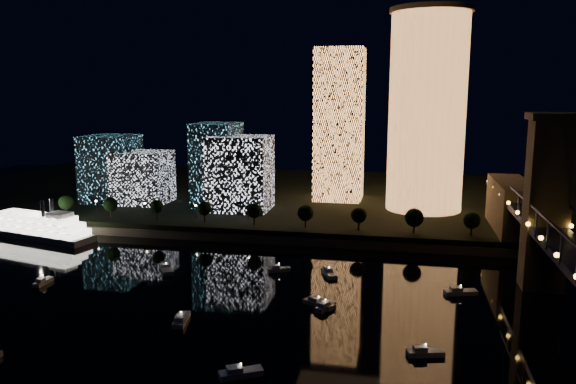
% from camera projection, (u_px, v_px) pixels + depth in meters
% --- Properties ---
extents(ground, '(520.00, 520.00, 0.00)m').
position_uv_depth(ground, '(283.00, 343.00, 125.98)').
color(ground, black).
rests_on(ground, ground).
extents(far_bank, '(420.00, 160.00, 5.00)m').
position_uv_depth(far_bank, '(350.00, 199.00, 279.75)').
color(far_bank, black).
rests_on(far_bank, ground).
extents(seawall, '(420.00, 6.00, 3.00)m').
position_uv_depth(seawall, '(330.00, 242.00, 204.75)').
color(seawall, '#6B5E4C').
rests_on(seawall, ground).
extents(tower_cylindrical, '(34.00, 34.00, 84.34)m').
position_uv_depth(tower_cylindrical, '(427.00, 111.00, 237.05)').
color(tower_cylindrical, '#F0934C').
rests_on(tower_cylindrical, far_bank).
extents(tower_rectangular, '(22.00, 22.00, 69.99)m').
position_uv_depth(tower_rectangular, '(339.00, 125.00, 261.43)').
color(tower_rectangular, '#F0934C').
rests_on(tower_rectangular, far_bank).
extents(midrise_blocks, '(88.30, 31.28, 36.65)m').
position_uv_depth(midrise_blocks, '(181.00, 170.00, 251.90)').
color(midrise_blocks, white).
rests_on(midrise_blocks, far_bank).
extents(riverboat, '(54.06, 22.86, 15.99)m').
position_uv_depth(riverboat, '(33.00, 226.00, 216.75)').
color(riverboat, silver).
rests_on(riverboat, ground).
extents(motorboats, '(126.19, 86.21, 2.78)m').
position_uv_depth(motorboats, '(254.00, 311.00, 142.55)').
color(motorboats, silver).
rests_on(motorboats, ground).
extents(esplanade_trees, '(166.05, 6.85, 8.93)m').
position_uv_depth(esplanade_trees, '(267.00, 211.00, 213.78)').
color(esplanade_trees, black).
rests_on(esplanade_trees, far_bank).
extents(street_lamps, '(132.70, 0.70, 5.65)m').
position_uv_depth(street_lamps, '(248.00, 211.00, 221.65)').
color(street_lamps, black).
rests_on(street_lamps, far_bank).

